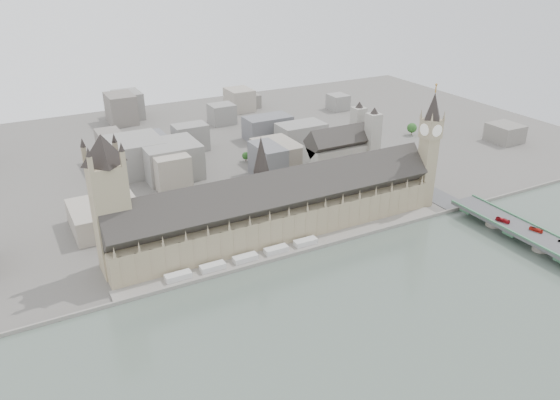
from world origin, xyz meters
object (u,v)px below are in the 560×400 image
victoria_tower (109,199)px  westminster_abbey (342,153)px  elizabeth_tower (429,142)px  red_bus_north (503,220)px  palace_of_westminster (277,209)px  red_bus_south (536,230)px  car_approach (421,175)px  westminster_bridge (533,240)px

victoria_tower → westminster_abbey: (232.92, 69.00, -30.12)m
elizabeth_tower → red_bus_north: 86.09m
victoria_tower → palace_of_westminster: bearing=-3.0°
red_bus_south → car_approach: bearing=74.0°
elizabeth_tower → westminster_bridge: 111.81m
victoria_tower → westminster_abbey: size_ratio=1.47×
elizabeth_tower → westminster_abbey: (-27.08, 87.00, -33.01)m
palace_of_westminster → red_bus_north: 177.40m
victoria_tower → red_bus_north: 295.84m
car_approach → westminster_bridge: bearing=-107.3°
red_bus_north → victoria_tower: bearing=144.3°
westminster_abbey → red_bus_north: westminster_abbey is taller
elizabeth_tower → red_bus_south: size_ratio=10.79×
elizabeth_tower → car_approach: size_ratio=19.74×
elizabeth_tower → red_bus_south: bearing=-72.8°
westminster_abbey → elizabeth_tower: bearing=-72.7°
westminster_abbey → red_bus_south: size_ratio=6.83×
palace_of_westminster → red_bus_south: palace_of_westminster is taller
westminster_abbey → car_approach: bearing=-44.3°
victoria_tower → red_bus_south: 312.42m
red_bus_north → car_approach: size_ratio=1.99×
westminster_abbey → red_bus_north: (46.16, -157.00, -13.32)m
elizabeth_tower → red_bus_north: elizabeth_tower is taller
westminster_abbey → car_approach: size_ratio=12.49×
victoria_tower → car_approach: size_ratio=18.37×
westminster_bridge → car_approach: size_ratio=59.69×
elizabeth_tower → red_bus_south: elizabeth_tower is taller
elizabeth_tower → car_approach: elizabeth_tower is taller
red_bus_south → red_bus_north: bearing=96.2°
westminster_abbey → victoria_tower: bearing=-163.5°
palace_of_westminster → car_approach: palace_of_westminster is taller
victoria_tower → car_approach: bearing=3.2°
westminster_abbey → car_approach: 77.16m
elizabeth_tower → victoria_tower: (-260.00, 18.00, -2.88)m
red_bus_north → elizabeth_tower: bearing=87.1°
westminster_abbey → car_approach: westminster_abbey is taller
victoria_tower → red_bus_north: size_ratio=9.21×
elizabeth_tower → westminster_abbey: 96.91m
victoria_tower → car_approach: (287.27, 16.05, -44.16)m
palace_of_westminster → red_bus_south: 197.22m
elizabeth_tower → westminster_bridge: (24.00, -95.50, -52.96)m
palace_of_westminster → elizabeth_tower: 142.94m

